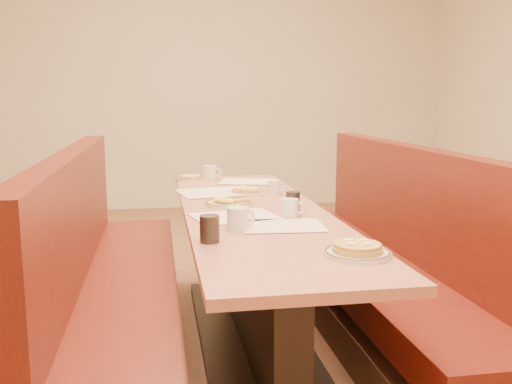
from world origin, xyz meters
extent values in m
plane|color=#9E6647|center=(0.00, 0.00, 0.00)|extent=(8.00, 8.00, 0.00)
cube|color=beige|center=(0.00, 4.00, 1.40)|extent=(6.00, 0.04, 2.80)
cube|color=black|center=(0.00, 0.00, 0.03)|extent=(0.55, 1.88, 0.06)
cube|color=black|center=(0.00, 0.00, 0.35)|extent=(0.15, 1.75, 0.71)
cube|color=#BE6658|center=(0.00, 0.00, 0.73)|extent=(0.70, 2.50, 0.04)
cube|color=#4C3326|center=(-0.68, 0.00, 0.10)|extent=(0.55, 2.50, 0.20)
cube|color=#5A180F|center=(-0.68, 0.00, 0.37)|extent=(0.55, 2.50, 0.16)
cube|color=#5A180F|center=(-0.89, 0.00, 0.75)|extent=(0.12, 2.50, 0.60)
cube|color=#4C3326|center=(0.68, 0.00, 0.10)|extent=(0.55, 2.50, 0.20)
cube|color=#5A180F|center=(0.68, 0.00, 0.37)|extent=(0.55, 2.50, 0.16)
cube|color=#5A180F|center=(0.89, 0.00, 0.75)|extent=(0.12, 2.50, 0.60)
cube|color=beige|center=(-0.12, -0.16, 0.75)|extent=(0.44, 0.37, 0.00)
cube|color=beige|center=(0.06, -0.39, 0.75)|extent=(0.38, 0.30, 0.00)
cube|color=beige|center=(-0.12, 0.55, 0.75)|extent=(0.51, 0.42, 0.00)
cube|color=beige|center=(0.12, 0.93, 0.75)|extent=(0.43, 0.37, 0.00)
cylinder|color=silver|center=(0.22, -0.89, 0.76)|extent=(0.24, 0.24, 0.02)
torus|color=brown|center=(0.22, -0.89, 0.77)|extent=(0.24, 0.24, 0.01)
cylinder|color=#B28640|center=(0.22, -0.89, 0.77)|extent=(0.18, 0.18, 0.02)
cylinder|color=#B28640|center=(0.22, -0.89, 0.79)|extent=(0.17, 0.17, 0.01)
cylinder|color=#FFE7A6|center=(0.26, -0.87, 0.80)|extent=(0.03, 0.03, 0.01)
cylinder|color=#FFE7A6|center=(0.20, -0.86, 0.80)|extent=(0.03, 0.03, 0.01)
cylinder|color=#FFE7A6|center=(0.19, -0.92, 0.80)|extent=(0.03, 0.03, 0.01)
cylinder|color=#FFE7A6|center=(0.24, -0.93, 0.80)|extent=(0.03, 0.03, 0.01)
cylinder|color=silver|center=(-0.11, 0.15, 0.76)|extent=(0.25, 0.25, 0.02)
torus|color=brown|center=(-0.11, 0.15, 0.77)|extent=(0.24, 0.24, 0.01)
ellipsoid|color=yellow|center=(-0.15, 0.12, 0.78)|extent=(0.06, 0.06, 0.03)
ellipsoid|color=yellow|center=(-0.11, 0.10, 0.78)|extent=(0.05, 0.05, 0.03)
ellipsoid|color=yellow|center=(-0.17, 0.15, 0.78)|extent=(0.05, 0.05, 0.03)
cylinder|color=brown|center=(-0.09, 0.17, 0.78)|extent=(0.09, 0.06, 0.02)
cylinder|color=brown|center=(-0.10, 0.20, 0.78)|extent=(0.09, 0.06, 0.02)
cube|color=gold|center=(-0.05, 0.13, 0.77)|extent=(0.09, 0.07, 0.02)
cylinder|color=silver|center=(0.05, 0.50, 0.76)|extent=(0.20, 0.20, 0.02)
torus|color=brown|center=(0.05, 0.50, 0.77)|extent=(0.20, 0.20, 0.01)
cylinder|color=#E9AA52|center=(0.05, 0.50, 0.77)|extent=(0.14, 0.14, 0.02)
ellipsoid|color=yellow|center=(0.02, 0.52, 0.78)|extent=(0.04, 0.04, 0.02)
cylinder|color=silver|center=(-0.26, 1.09, 0.76)|extent=(0.21, 0.21, 0.02)
torus|color=brown|center=(-0.26, 1.09, 0.77)|extent=(0.20, 0.20, 0.01)
cylinder|color=#E9AA52|center=(-0.26, 1.09, 0.77)|extent=(0.15, 0.15, 0.02)
ellipsoid|color=yellow|center=(-0.28, 1.11, 0.78)|extent=(0.04, 0.04, 0.02)
cylinder|color=silver|center=(0.14, -0.21, 0.79)|extent=(0.08, 0.08, 0.09)
torus|color=silver|center=(0.18, -0.21, 0.79)|extent=(0.06, 0.02, 0.06)
cylinder|color=black|center=(0.14, -0.21, 0.83)|extent=(0.07, 0.07, 0.01)
cylinder|color=silver|center=(-0.14, -0.43, 0.80)|extent=(0.09, 0.09, 0.10)
torus|color=silver|center=(-0.10, -0.41, 0.80)|extent=(0.07, 0.04, 0.07)
cylinder|color=black|center=(-0.14, -0.43, 0.84)|extent=(0.08, 0.08, 0.01)
cylinder|color=silver|center=(0.19, 0.44, 0.79)|extent=(0.08, 0.08, 0.08)
torus|color=silver|center=(0.23, 0.43, 0.79)|extent=(0.06, 0.02, 0.06)
cylinder|color=black|center=(0.19, 0.44, 0.83)|extent=(0.07, 0.07, 0.01)
cylinder|color=silver|center=(-0.12, 1.10, 0.80)|extent=(0.09, 0.09, 0.10)
torus|color=silver|center=(-0.08, 1.09, 0.80)|extent=(0.07, 0.03, 0.07)
cylinder|color=black|center=(-0.12, 1.10, 0.84)|extent=(0.08, 0.08, 0.01)
cylinder|color=black|center=(-0.28, -0.61, 0.80)|extent=(0.07, 0.07, 0.11)
cylinder|color=silver|center=(-0.28, -0.61, 0.80)|extent=(0.08, 0.08, 0.11)
cylinder|color=black|center=(0.19, -0.05, 0.80)|extent=(0.07, 0.07, 0.10)
cylinder|color=silver|center=(0.19, -0.05, 0.80)|extent=(0.07, 0.07, 0.10)
camera|label=1|loc=(-0.47, -2.78, 1.31)|focal=40.00mm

